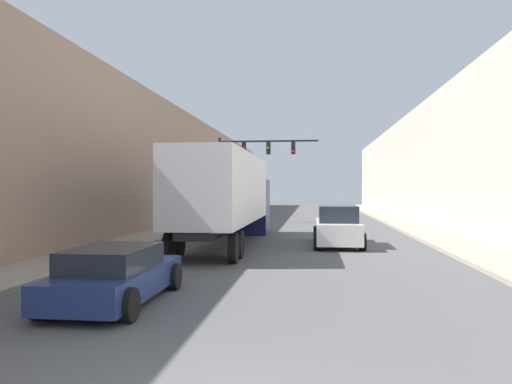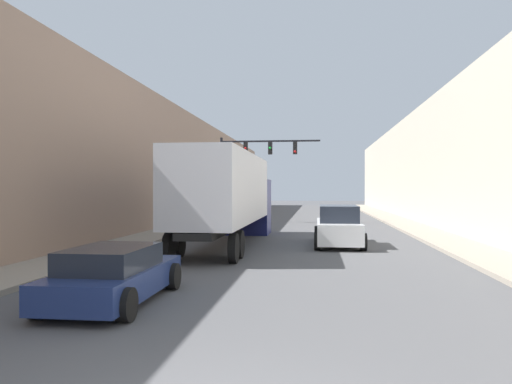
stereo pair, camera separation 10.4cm
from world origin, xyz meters
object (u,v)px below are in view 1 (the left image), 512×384
object	(u,v)px
semi_truck	(228,194)
suv_car	(337,227)
traffic_signal_gantry	(247,161)
sedan_car	(115,275)

from	to	relation	value
semi_truck	suv_car	xyz separation A→B (m)	(4.73, 0.36, -1.41)
traffic_signal_gantry	semi_truck	bearing A→B (deg)	-85.51
suv_car	traffic_signal_gantry	bearing A→B (deg)	112.53
sedan_car	semi_truck	bearing A→B (deg)	87.28
semi_truck	sedan_car	world-z (taller)	semi_truck
semi_truck	sedan_car	size ratio (longest dim) A/B	3.05
semi_truck	traffic_signal_gantry	xyz separation A→B (m)	(-1.14, 14.50, 2.26)
semi_truck	suv_car	distance (m)	4.95
suv_car	traffic_signal_gantry	world-z (taller)	traffic_signal_gantry
semi_truck	traffic_signal_gantry	bearing A→B (deg)	94.49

